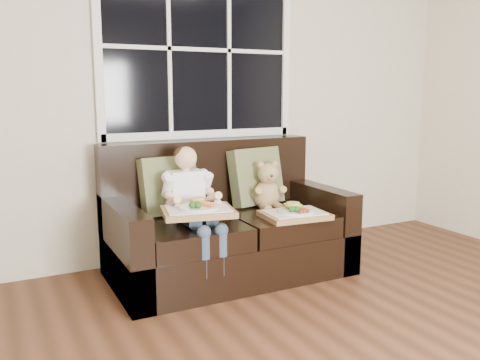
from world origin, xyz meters
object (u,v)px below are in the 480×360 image
tray_left (198,210)px  tray_right (295,213)px  loveseat (226,231)px  child (191,196)px  teddy_bear (268,189)px

tray_left → tray_right: 0.73m
loveseat → tray_right: bearing=-44.0°
child → tray_right: bearing=-19.6°
child → tray_left: bearing=-99.3°
child → tray_left: 0.22m
teddy_bear → loveseat: bearing=-171.0°
loveseat → teddy_bear: loveseat is taller
child → tray_right: 0.74m
loveseat → tray_left: 0.54m
teddy_bear → tray_left: bearing=-145.6°
tray_left → tray_right: size_ratio=1.10×
loveseat → tray_left: (-0.35, -0.32, 0.27)m
tray_left → tray_right: (0.72, -0.04, -0.10)m
child → loveseat: bearing=20.1°
tray_right → teddy_bear: bearing=97.8°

